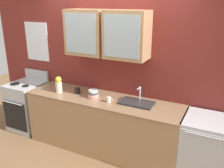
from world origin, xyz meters
TOP-DOWN VIEW (x-y plane):
  - ground_plane at (0.00, 0.00)m, footprint 10.00×10.00m
  - back_wall_unit at (-0.00, 0.34)m, footprint 4.86×0.49m
  - counter at (0.00, 0.00)m, footprint 2.55×0.68m
  - stove_range at (-1.62, -0.00)m, footprint 0.58×0.70m
  - sink_faucet at (0.56, 0.05)m, footprint 0.50×0.29m
  - bowl_stack at (-0.14, -0.03)m, footprint 0.18×0.18m
  - vase at (-0.78, -0.08)m, footprint 0.11×0.11m
  - cup_near_sink at (0.16, -0.08)m, footprint 0.10×0.07m
  - cup_near_bowls at (-0.46, 0.00)m, footprint 0.12×0.08m
  - dishwasher at (1.57, -0.00)m, footprint 0.64×0.67m

SIDE VIEW (x-z plane):
  - ground_plane at x=0.00m, z-range 0.00..0.00m
  - dishwasher at x=1.57m, z-range 0.00..0.90m
  - counter at x=0.00m, z-range 0.00..0.90m
  - stove_range at x=-1.62m, z-range -0.08..0.99m
  - sink_faucet at x=0.56m, z-range 0.80..1.03m
  - cup_near_sink at x=0.16m, z-range 0.90..0.98m
  - cup_near_bowls at x=-0.46m, z-range 0.90..0.99m
  - bowl_stack at x=-0.14m, z-range 0.89..1.02m
  - vase at x=-0.78m, z-range 0.89..1.16m
  - back_wall_unit at x=0.00m, z-range 0.12..2.73m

